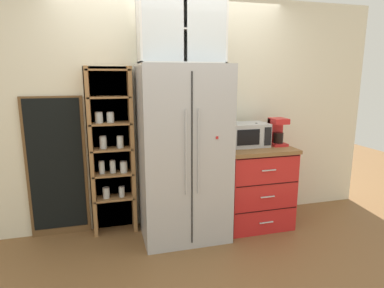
{
  "coord_description": "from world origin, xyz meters",
  "views": [
    {
      "loc": [
        -0.79,
        -3.23,
        1.7
      ],
      "look_at": [
        0.1,
        -0.01,
        0.99
      ],
      "focal_mm": 30.47,
      "sensor_mm": 36.0,
      "label": 1
    }
  ],
  "objects_px": {
    "microwave": "(247,135)",
    "mug_charcoal": "(254,141)",
    "coffee_maker": "(277,132)",
    "chalkboard_menu": "(57,167)",
    "mug_red": "(254,142)",
    "bottle_clear": "(256,136)",
    "refrigerator": "(183,153)"
  },
  "relations": [
    {
      "from": "microwave",
      "to": "mug_charcoal",
      "type": "xyz_separation_m",
      "value": [
        0.09,
        -0.0,
        -0.08
      ]
    },
    {
      "from": "coffee_maker",
      "to": "chalkboard_menu",
      "type": "relative_size",
      "value": 0.21
    },
    {
      "from": "coffee_maker",
      "to": "chalkboard_menu",
      "type": "height_order",
      "value": "chalkboard_menu"
    },
    {
      "from": "mug_red",
      "to": "bottle_clear",
      "type": "bearing_deg",
      "value": -93.39
    },
    {
      "from": "mug_charcoal",
      "to": "microwave",
      "type": "bearing_deg",
      "value": 176.68
    },
    {
      "from": "bottle_clear",
      "to": "chalkboard_menu",
      "type": "relative_size",
      "value": 0.18
    },
    {
      "from": "mug_charcoal",
      "to": "bottle_clear",
      "type": "relative_size",
      "value": 0.44
    },
    {
      "from": "mug_charcoal",
      "to": "chalkboard_menu",
      "type": "relative_size",
      "value": 0.08
    },
    {
      "from": "microwave",
      "to": "mug_charcoal",
      "type": "bearing_deg",
      "value": -3.32
    },
    {
      "from": "mug_charcoal",
      "to": "bottle_clear",
      "type": "distance_m",
      "value": 0.08
    },
    {
      "from": "mug_charcoal",
      "to": "chalkboard_menu",
      "type": "bearing_deg",
      "value": 173.26
    },
    {
      "from": "chalkboard_menu",
      "to": "refrigerator",
      "type": "bearing_deg",
      "value": -14.68
    },
    {
      "from": "microwave",
      "to": "coffee_maker",
      "type": "height_order",
      "value": "coffee_maker"
    },
    {
      "from": "coffee_maker",
      "to": "microwave",
      "type": "bearing_deg",
      "value": 173.09
    },
    {
      "from": "chalkboard_menu",
      "to": "coffee_maker",
      "type": "bearing_deg",
      "value": -6.89
    },
    {
      "from": "mug_red",
      "to": "chalkboard_menu",
      "type": "bearing_deg",
      "value": 173.11
    },
    {
      "from": "mug_red",
      "to": "bottle_clear",
      "type": "distance_m",
      "value": 0.08
    },
    {
      "from": "coffee_maker",
      "to": "bottle_clear",
      "type": "bearing_deg",
      "value": -179.31
    },
    {
      "from": "refrigerator",
      "to": "mug_charcoal",
      "type": "distance_m",
      "value": 0.86
    },
    {
      "from": "microwave",
      "to": "chalkboard_menu",
      "type": "height_order",
      "value": "chalkboard_menu"
    },
    {
      "from": "coffee_maker",
      "to": "bottle_clear",
      "type": "distance_m",
      "value": 0.27
    },
    {
      "from": "coffee_maker",
      "to": "bottle_clear",
      "type": "xyz_separation_m",
      "value": [
        -0.26,
        -0.0,
        -0.04
      ]
    },
    {
      "from": "microwave",
      "to": "coffee_maker",
      "type": "relative_size",
      "value": 1.42
    },
    {
      "from": "refrigerator",
      "to": "bottle_clear",
      "type": "height_order",
      "value": "refrigerator"
    },
    {
      "from": "refrigerator",
      "to": "mug_charcoal",
      "type": "relative_size",
      "value": 15.67
    },
    {
      "from": "refrigerator",
      "to": "mug_charcoal",
      "type": "bearing_deg",
      "value": 5.58
    },
    {
      "from": "refrigerator",
      "to": "microwave",
      "type": "bearing_deg",
      "value": 6.56
    },
    {
      "from": "refrigerator",
      "to": "coffee_maker",
      "type": "relative_size",
      "value": 5.83
    },
    {
      "from": "mug_red",
      "to": "refrigerator",
      "type": "bearing_deg",
      "value": -174.79
    },
    {
      "from": "mug_red",
      "to": "chalkboard_menu",
      "type": "relative_size",
      "value": 0.07
    },
    {
      "from": "mug_charcoal",
      "to": "coffee_maker",
      "type": "bearing_deg",
      "value": -8.07
    },
    {
      "from": "refrigerator",
      "to": "mug_red",
      "type": "relative_size",
      "value": 17.21
    }
  ]
}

